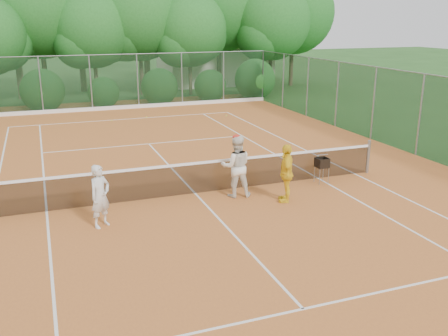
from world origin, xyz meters
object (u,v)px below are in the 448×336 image
(player_white, at_px, (100,196))
(ball_hopper, at_px, (322,163))
(player_yellow, at_px, (286,173))
(player_center_grp, at_px, (236,166))

(player_white, height_order, ball_hopper, player_white)
(player_yellow, distance_m, ball_hopper, 2.07)
(player_white, height_order, player_center_grp, player_center_grp)
(player_center_grp, distance_m, ball_hopper, 2.94)
(player_center_grp, relative_size, ball_hopper, 2.26)
(player_white, bearing_deg, player_yellow, -35.17)
(player_center_grp, xyz_separation_m, player_yellow, (1.14, -0.86, -0.08))
(player_white, relative_size, player_center_grp, 0.86)
(player_yellow, xyz_separation_m, ball_hopper, (1.77, 1.05, -0.18))
(player_white, relative_size, player_yellow, 0.96)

